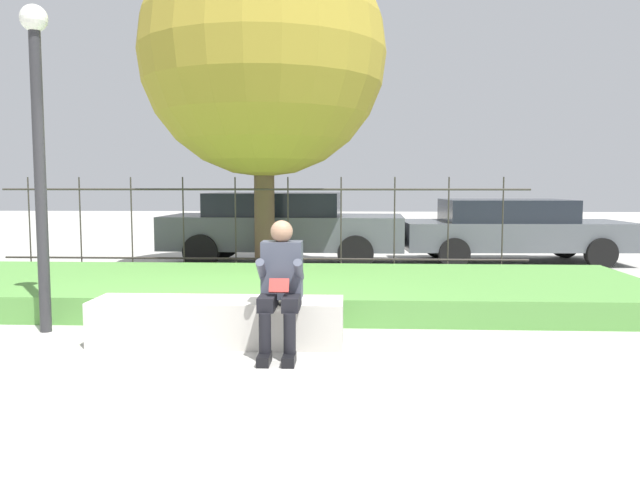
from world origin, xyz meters
name	(u,v)px	position (x,y,z in m)	size (l,w,h in m)	color
ground_plane	(203,343)	(0.00, 0.00, 0.00)	(60.00, 60.00, 0.00)	#B2AFA8
stone_bench	(218,324)	(0.16, 0.00, 0.20)	(2.48, 0.60, 0.45)	beige
person_seated_reader	(281,282)	(0.83, -0.33, 0.68)	(0.42, 0.73, 1.25)	black
grass_berm	(242,289)	(0.00, 2.29, 0.16)	(10.80, 3.18, 0.31)	#569342
iron_fence	(262,226)	(0.00, 4.24, 0.90)	(8.80, 0.03, 1.70)	#332D28
car_parked_center	(282,226)	(0.13, 6.19, 0.76)	(4.70, 2.13, 1.41)	#4C5156
car_parked_right	(511,229)	(4.71, 6.63, 0.68)	(4.50, 2.12, 1.28)	#4C5156
street_lamp	(38,130)	(-1.80, 0.40, 2.14)	(0.28, 0.28, 3.43)	#2D2D30
tree_behind_fence	(263,54)	(-0.03, 4.83, 3.81)	(4.22, 4.22, 5.93)	brown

